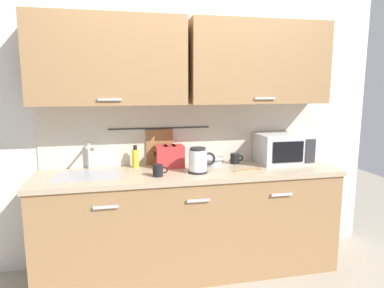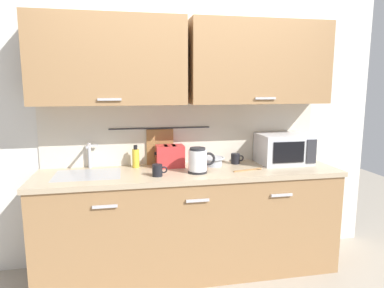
{
  "view_description": "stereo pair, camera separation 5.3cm",
  "coord_description": "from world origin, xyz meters",
  "px_view_note": "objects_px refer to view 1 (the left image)",
  "views": [
    {
      "loc": [
        -0.58,
        -2.46,
        1.6
      ],
      "look_at": [
        0.02,
        0.33,
        1.12
      ],
      "focal_mm": 32.25,
      "sensor_mm": 36.0,
      "label": 1
    },
    {
      "loc": [
        -0.53,
        -2.47,
        1.6
      ],
      "look_at": [
        0.02,
        0.33,
        1.12
      ],
      "focal_mm": 32.25,
      "sensor_mm": 36.0,
      "label": 2
    }
  ],
  "objects_px": {
    "dish_soap_bottle": "(135,158)",
    "wooden_spoon": "(251,169)",
    "microwave": "(283,148)",
    "mug_near_sink": "(158,170)",
    "mixing_bowl": "(212,161)",
    "toaster": "(170,156)",
    "mug_by_kettle": "(235,158)",
    "electric_kettle": "(198,161)"
  },
  "relations": [
    {
      "from": "toaster",
      "to": "dish_soap_bottle",
      "type": "bearing_deg",
      "value": 173.33
    },
    {
      "from": "dish_soap_bottle",
      "to": "mixing_bowl",
      "type": "relative_size",
      "value": 0.92
    },
    {
      "from": "mixing_bowl",
      "to": "toaster",
      "type": "height_order",
      "value": "toaster"
    },
    {
      "from": "wooden_spoon",
      "to": "toaster",
      "type": "bearing_deg",
      "value": 158.62
    },
    {
      "from": "mug_by_kettle",
      "to": "wooden_spoon",
      "type": "distance_m",
      "value": 0.27
    },
    {
      "from": "dish_soap_bottle",
      "to": "toaster",
      "type": "bearing_deg",
      "value": -6.67
    },
    {
      "from": "mug_by_kettle",
      "to": "electric_kettle",
      "type": "bearing_deg",
      "value": -147.86
    },
    {
      "from": "mug_near_sink",
      "to": "mixing_bowl",
      "type": "distance_m",
      "value": 0.58
    },
    {
      "from": "dish_soap_bottle",
      "to": "mug_by_kettle",
      "type": "relative_size",
      "value": 1.63
    },
    {
      "from": "electric_kettle",
      "to": "wooden_spoon",
      "type": "xyz_separation_m",
      "value": [
        0.46,
        -0.01,
        -0.1
      ]
    },
    {
      "from": "microwave",
      "to": "electric_kettle",
      "type": "relative_size",
      "value": 2.03
    },
    {
      "from": "mug_by_kettle",
      "to": "wooden_spoon",
      "type": "height_order",
      "value": "mug_by_kettle"
    },
    {
      "from": "mug_near_sink",
      "to": "mixing_bowl",
      "type": "height_order",
      "value": "mug_near_sink"
    },
    {
      "from": "electric_kettle",
      "to": "toaster",
      "type": "height_order",
      "value": "electric_kettle"
    },
    {
      "from": "dish_soap_bottle",
      "to": "mug_by_kettle",
      "type": "xyz_separation_m",
      "value": [
        0.9,
        -0.03,
        -0.04
      ]
    },
    {
      "from": "electric_kettle",
      "to": "mug_near_sink",
      "type": "xyz_separation_m",
      "value": [
        -0.34,
        -0.05,
        -0.05
      ]
    },
    {
      "from": "wooden_spoon",
      "to": "mug_near_sink",
      "type": "bearing_deg",
      "value": -176.91
    },
    {
      "from": "mug_near_sink",
      "to": "toaster",
      "type": "height_order",
      "value": "toaster"
    },
    {
      "from": "dish_soap_bottle",
      "to": "wooden_spoon",
      "type": "height_order",
      "value": "dish_soap_bottle"
    },
    {
      "from": "mug_by_kettle",
      "to": "microwave",
      "type": "bearing_deg",
      "value": -8.16
    },
    {
      "from": "microwave",
      "to": "wooden_spoon",
      "type": "xyz_separation_m",
      "value": [
        -0.38,
        -0.2,
        -0.13
      ]
    },
    {
      "from": "microwave",
      "to": "mug_near_sink",
      "type": "relative_size",
      "value": 3.83
    },
    {
      "from": "mixing_bowl",
      "to": "toaster",
      "type": "bearing_deg",
      "value": 175.97
    },
    {
      "from": "mug_near_sink",
      "to": "dish_soap_bottle",
      "type": "bearing_deg",
      "value": 115.31
    },
    {
      "from": "electric_kettle",
      "to": "mixing_bowl",
      "type": "distance_m",
      "value": 0.29
    },
    {
      "from": "electric_kettle",
      "to": "mug_by_kettle",
      "type": "bearing_deg",
      "value": 32.14
    },
    {
      "from": "wooden_spoon",
      "to": "microwave",
      "type": "bearing_deg",
      "value": 27.4
    },
    {
      "from": "mug_near_sink",
      "to": "electric_kettle",
      "type": "bearing_deg",
      "value": 8.41
    },
    {
      "from": "mug_near_sink",
      "to": "wooden_spoon",
      "type": "bearing_deg",
      "value": 3.09
    },
    {
      "from": "mug_by_kettle",
      "to": "mug_near_sink",
      "type": "bearing_deg",
      "value": -157.67
    },
    {
      "from": "electric_kettle",
      "to": "wooden_spoon",
      "type": "distance_m",
      "value": 0.47
    },
    {
      "from": "dish_soap_bottle",
      "to": "mug_by_kettle",
      "type": "height_order",
      "value": "dish_soap_bottle"
    },
    {
      "from": "microwave",
      "to": "electric_kettle",
      "type": "xyz_separation_m",
      "value": [
        -0.84,
        -0.19,
        -0.03
      ]
    },
    {
      "from": "mug_by_kettle",
      "to": "dish_soap_bottle",
      "type": "bearing_deg",
      "value": 178.05
    },
    {
      "from": "electric_kettle",
      "to": "wooden_spoon",
      "type": "relative_size",
      "value": 0.83
    },
    {
      "from": "electric_kettle",
      "to": "mixing_bowl",
      "type": "bearing_deg",
      "value": 51.27
    },
    {
      "from": "mug_near_sink",
      "to": "mixing_bowl",
      "type": "xyz_separation_m",
      "value": [
        0.52,
        0.27,
        -0.0
      ]
    },
    {
      "from": "dish_soap_bottle",
      "to": "wooden_spoon",
      "type": "distance_m",
      "value": 1.0
    },
    {
      "from": "electric_kettle",
      "to": "toaster",
      "type": "xyz_separation_m",
      "value": [
        -0.2,
        0.25,
        -0.01
      ]
    },
    {
      "from": "toaster",
      "to": "mug_by_kettle",
      "type": "height_order",
      "value": "toaster"
    },
    {
      "from": "mug_near_sink",
      "to": "mixing_bowl",
      "type": "bearing_deg",
      "value": 27.99
    },
    {
      "from": "dish_soap_bottle",
      "to": "toaster",
      "type": "relative_size",
      "value": 0.77
    }
  ]
}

